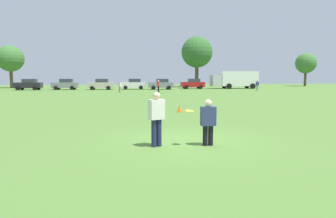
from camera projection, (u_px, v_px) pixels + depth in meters
The scene contains 18 objects.
ground_plane at pixel (187, 141), 10.14m from camera, with size 151.40×151.40×0.00m, color #517A33.
player_thrower at pixel (156, 116), 9.22m from camera, with size 0.53×0.42×1.69m.
player_defender at pixel (208, 120), 9.37m from camera, with size 0.46×0.28×1.45m.
frisbee at pixel (189, 111), 9.28m from camera, with size 0.27×0.27×0.06m.
traffic_cone at pixel (180, 108), 18.39m from camera, with size 0.32×0.32×0.48m.
parked_car_near_left at pixel (28, 84), 49.13m from camera, with size 4.29×2.39×1.82m.
parked_car_mid_left at pixel (65, 84), 50.37m from camera, with size 4.29×2.39×1.82m.
parked_car_center at pixel (101, 84), 50.26m from camera, with size 4.29×2.39×1.82m.
parked_car_mid_right at pixel (133, 84), 51.88m from camera, with size 4.29×2.39×1.82m.
parked_car_near_right at pixel (161, 84), 51.38m from camera, with size 4.29×2.39×1.82m.
parked_car_far_right at pixel (193, 84), 54.12m from camera, with size 4.29×2.39×1.82m.
box_truck at pixel (235, 79), 55.00m from camera, with size 8.62×3.30×3.18m.
bystander_sideline_watcher at pixel (158, 86), 41.54m from camera, with size 0.46×0.54×1.70m.
bystander_far_jogger at pixel (257, 85), 46.99m from camera, with size 0.46×0.29×1.60m.
bystander_field_marshal at pixel (120, 86), 41.41m from camera, with size 0.44×0.48×1.53m.
tree_west_maple at pixel (10, 59), 57.63m from camera, with size 5.04×5.04×8.19m.
tree_center_elm at pixel (197, 52), 62.79m from camera, with size 6.51×6.51×10.59m.
tree_east_birch at pixel (306, 63), 70.22m from camera, with size 4.75×4.75×7.72m.
Camera 1 is at (-2.41, -9.69, 2.15)m, focal length 32.10 mm.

